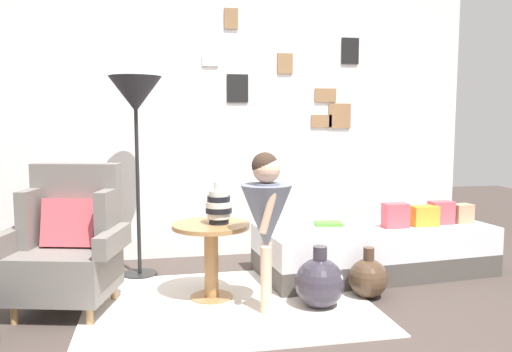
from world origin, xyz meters
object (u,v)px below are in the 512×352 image
object	(u,v)px
floor_lamp	(136,102)
person_child	(266,212)
demijohn_far	(368,278)
vase_striped	(219,206)
daybed	(374,249)
book_on_daybed	(329,224)
side_table	(211,246)
demijohn_near	(320,282)
armchair	(69,244)

from	to	relation	value
floor_lamp	person_child	size ratio (longest dim) A/B	1.52
demijohn_far	vase_striped	bearing A→B (deg)	169.92
daybed	floor_lamp	bearing A→B (deg)	171.03
floor_lamp	book_on_daybed	distance (m)	1.85
side_table	demijohn_near	size ratio (longest dim) A/B	1.29
person_child	demijohn_far	bearing A→B (deg)	8.76
daybed	book_on_daybed	world-z (taller)	book_on_daybed
vase_striped	demijohn_near	world-z (taller)	vase_striped
armchair	person_child	world-z (taller)	person_child
book_on_daybed	floor_lamp	bearing A→B (deg)	171.51
side_table	vase_striped	xyz separation A→B (m)	(0.06, -0.01, 0.28)
armchair	floor_lamp	bearing A→B (deg)	56.09
armchair	side_table	distance (m)	0.95
vase_striped	demijohn_near	size ratio (longest dim) A/B	0.70
demijohn_near	daybed	bearing A→B (deg)	44.02
person_child	demijohn_far	distance (m)	0.95
vase_striped	book_on_daybed	bearing A→B (deg)	24.57
armchair	person_child	bearing A→B (deg)	-14.43
demijohn_far	floor_lamp	bearing A→B (deg)	152.01
person_child	demijohn_near	distance (m)	0.62
armchair	person_child	distance (m)	1.34
daybed	vase_striped	size ratio (longest dim) A/B	6.66
book_on_daybed	demijohn_near	xyz separation A→B (m)	(-0.33, -0.75, -0.24)
vase_striped	person_child	size ratio (longest dim) A/B	0.28
armchair	daybed	world-z (taller)	armchair
book_on_daybed	demijohn_far	world-z (taller)	book_on_daybed
floor_lamp	demijohn_far	world-z (taller)	floor_lamp
side_table	armchair	bearing A→B (deg)	179.12
daybed	person_child	world-z (taller)	person_child
vase_striped	demijohn_far	world-z (taller)	vase_striped
armchair	book_on_daybed	world-z (taller)	armchair
daybed	floor_lamp	xyz separation A→B (m)	(-1.91, 0.30, 1.21)
daybed	demijohn_far	distance (m)	0.63
armchair	vase_striped	size ratio (longest dim) A/B	3.29
armchair	daybed	bearing A→B (deg)	8.43
armchair	demijohn_far	xyz separation A→B (m)	(2.05, -0.21, -0.29)
side_table	floor_lamp	world-z (taller)	floor_lamp
armchair	floor_lamp	distance (m)	1.25
daybed	side_table	distance (m)	1.46
armchair	floor_lamp	world-z (taller)	floor_lamp
floor_lamp	demijohn_far	distance (m)	2.22
armchair	floor_lamp	size ratio (longest dim) A/B	0.60
demijohn_near	demijohn_far	bearing A→B (deg)	16.16
daybed	demijohn_near	world-z (taller)	demijohn_near
daybed	side_table	xyz separation A→B (m)	(-1.40, -0.36, 0.19)
vase_striped	daybed	bearing A→B (deg)	15.47
book_on_daybed	demijohn_far	bearing A→B (deg)	-82.96
side_table	vase_striped	distance (m)	0.29
armchair	daybed	size ratio (longest dim) A/B	0.49
demijohn_far	side_table	bearing A→B (deg)	169.97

